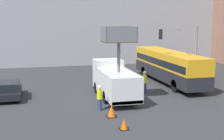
{
  "coord_description": "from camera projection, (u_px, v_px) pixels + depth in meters",
  "views": [
    {
      "loc": [
        -7.43,
        -23.66,
        6.31
      ],
      "look_at": [
        -1.22,
        0.61,
        2.18
      ],
      "focal_mm": 50.0,
      "sensor_mm": 36.0,
      "label": 1
    }
  ],
  "objects": [
    {
      "name": "traffic_cone_near_truck",
      "position": [
        124.0,
        124.0,
        17.94
      ],
      "size": [
        0.54,
        0.54,
        0.62
      ],
      "color": "black",
      "rests_on": "ground_plane"
    },
    {
      "name": "utility_truck",
      "position": [
        115.0,
        79.0,
        24.68
      ],
      "size": [
        2.37,
        6.83,
        5.74
      ],
      "color": "silver",
      "rests_on": "ground_plane"
    },
    {
      "name": "building_backdrop_far",
      "position": [
        83.0,
        6.0,
        46.07
      ],
      "size": [
        44.0,
        10.0,
        16.44
      ],
      "color": "#9E9EA3",
      "rests_on": "ground_plane"
    },
    {
      "name": "road_worker_directing",
      "position": [
        145.0,
        82.0,
        26.63
      ],
      "size": [
        0.38,
        0.38,
        1.91
      ],
      "rotation": [
        0.0,
        0.0,
        4.81
      ],
      "color": "navy",
      "rests_on": "ground_plane"
    },
    {
      "name": "traffic_light_pole",
      "position": [
        183.0,
        47.0,
        27.65
      ],
      "size": [
        3.23,
        2.98,
        5.69
      ],
      "color": "slate",
      "rests_on": "ground_plane"
    },
    {
      "name": "parked_car_curbside",
      "position": [
        9.0,
        90.0,
        24.82
      ],
      "size": [
        1.82,
        4.37,
        1.38
      ],
      "color": "black",
      "rests_on": "ground_plane"
    },
    {
      "name": "traffic_cone_mid_road",
      "position": [
        112.0,
        111.0,
        20.24
      ],
      "size": [
        0.68,
        0.68,
        0.78
      ],
      "color": "black",
      "rests_on": "ground_plane"
    },
    {
      "name": "city_bus",
      "position": [
        168.0,
        64.0,
        30.77
      ],
      "size": [
        2.48,
        12.47,
        3.1
      ],
      "rotation": [
        0.0,
        0.0,
        1.46
      ],
      "color": "#232328",
      "rests_on": "ground_plane"
    },
    {
      "name": "road_worker_near_truck",
      "position": [
        100.0,
        98.0,
        21.57
      ],
      "size": [
        0.38,
        0.38,
        1.78
      ],
      "rotation": [
        0.0,
        0.0,
        4.16
      ],
      "color": "navy",
      "rests_on": "ground_plane"
    },
    {
      "name": "ground_plane",
      "position": [
        128.0,
        97.0,
        25.47
      ],
      "size": [
        120.0,
        120.0,
        0.0
      ],
      "primitive_type": "plane",
      "color": "#333335"
    }
  ]
}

